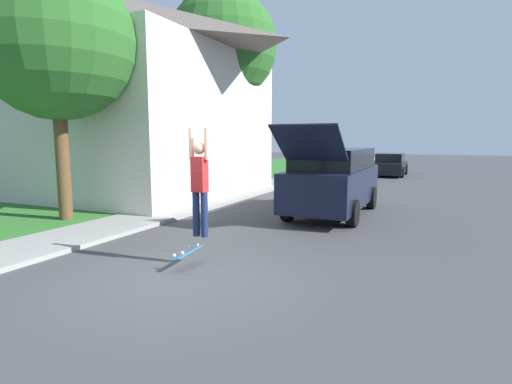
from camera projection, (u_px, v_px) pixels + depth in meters
ground_plane at (173, 276)px, 6.68m from camera, size 120.00×120.00×0.00m
lawn at (98, 197)px, 15.41m from camera, size 10.00×80.00×0.08m
sidewalk at (194, 205)px, 13.57m from camera, size 1.80×80.00×0.10m
house at (128, 93)px, 16.53m from camera, size 10.07×9.45×7.87m
lawn_tree_near at (55, 41)px, 10.41m from camera, size 4.13×4.13×6.82m
lawn_tree_far at (223, 46)px, 17.12m from camera, size 4.67×4.67×8.52m
suv_parked at (334, 179)px, 12.04m from camera, size 2.04×5.57×2.62m
car_down_street at (390, 165)px, 25.09m from camera, size 1.88×4.22×1.40m
skateboarder at (200, 181)px, 7.08m from camera, size 0.41×0.22×1.94m
skateboard at (187, 253)px, 7.09m from camera, size 0.24×0.78×0.20m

